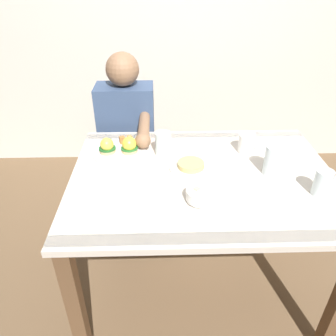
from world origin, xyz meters
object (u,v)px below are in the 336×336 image
water_glass_near (163,145)px  dining_table (202,194)px  eggs_benedict_plate (119,149)px  side_plate (191,166)px  fruit_bowl (201,195)px  water_glass_extra (322,184)px  fork (145,202)px  coffee_mug (247,143)px  diner_person (127,134)px  water_glass_far (272,162)px

water_glass_near → dining_table: bearing=-47.5°
eggs_benedict_plate → water_glass_near: (0.22, -0.01, 0.02)m
side_plate → eggs_benedict_plate: bearing=155.3°
fruit_bowl → water_glass_extra: bearing=3.4°
fork → coffee_mug: bearing=38.7°
fork → water_glass_extra: 0.73m
water_glass_extra → fork: bearing=-177.2°
side_plate → fruit_bowl: bearing=-85.6°
coffee_mug → water_glass_extra: 0.43m
coffee_mug → diner_person: 0.76m
water_glass_far → water_glass_near: bearing=158.5°
coffee_mug → diner_person: size_ratio=0.10×
coffee_mug → water_glass_far: water_glass_far is taller
dining_table → fork: size_ratio=7.70×
fruit_bowl → water_glass_extra: 0.50m
dining_table → water_glass_far: 0.35m
water_glass_near → side_plate: 0.20m
water_glass_far → side_plate: bearing=172.7°
diner_person → water_glass_far: bearing=-40.2°
water_glass_near → diner_person: 0.48m
fruit_bowl → water_glass_far: water_glass_far is taller
coffee_mug → water_glass_near: size_ratio=0.95×
water_glass_extra → dining_table: bearing=161.1°
eggs_benedict_plate → water_glass_near: 0.22m
dining_table → water_glass_near: size_ratio=10.19×
coffee_mug → water_glass_far: (0.07, -0.20, 0.01)m
coffee_mug → water_glass_far: size_ratio=0.81×
coffee_mug → water_glass_extra: bearing=-58.6°
coffee_mug → water_glass_far: bearing=-71.8°
fork → water_glass_near: size_ratio=1.32×
fruit_bowl → diner_person: diner_person is taller
water_glass_extra → side_plate: water_glass_extra is taller
diner_person → fruit_bowl: bearing=-65.4°
fruit_bowl → coffee_mug: size_ratio=1.08×
coffee_mug → side_plate: coffee_mug is taller
water_glass_near → water_glass_far: water_glass_far is taller
water_glass_near → water_glass_far: 0.53m
diner_person → eggs_benedict_plate: bearing=-90.3°
side_plate → water_glass_near: bearing=131.2°
coffee_mug → fork: size_ratio=0.72×
coffee_mug → fork: 0.64m
fruit_bowl → water_glass_near: (-0.15, 0.39, 0.02)m
dining_table → coffee_mug: coffee_mug is taller
water_glass_extra → water_glass_far: bearing=133.7°
water_glass_far → fork: bearing=-160.6°
side_plate → diner_person: 0.66m
fork → water_glass_extra: water_glass_extra is taller
water_glass_extra → diner_person: diner_person is taller
side_plate → water_glass_far: bearing=-7.3°
diner_person → fork: bearing=-80.2°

